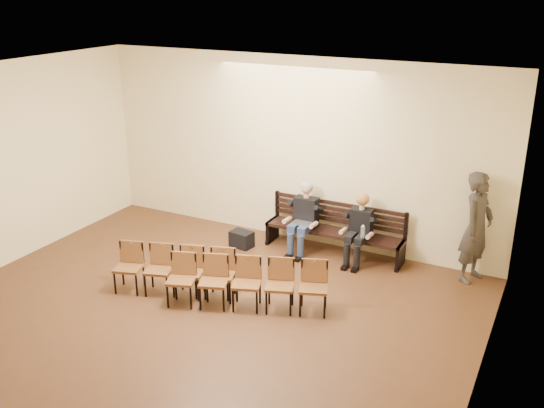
# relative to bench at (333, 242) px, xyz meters

# --- Properties ---
(ground) EXTENTS (10.00, 10.00, 0.00)m
(ground) POSITION_rel_bench_xyz_m (-0.99, -4.65, -0.23)
(ground) COLOR #53301C
(ground) RESTS_ON ground
(room_walls) EXTENTS (8.02, 10.01, 3.51)m
(room_walls) POSITION_rel_bench_xyz_m (-0.99, -3.86, 2.31)
(room_walls) COLOR #F7E7B1
(room_walls) RESTS_ON ground
(bench) EXTENTS (2.60, 0.90, 0.45)m
(bench) POSITION_rel_bench_xyz_m (0.00, 0.00, 0.00)
(bench) COLOR black
(bench) RESTS_ON ground
(seated_man) EXTENTS (0.53, 0.73, 1.27)m
(seated_man) POSITION_rel_bench_xyz_m (-0.55, -0.12, 0.41)
(seated_man) COLOR black
(seated_man) RESTS_ON ground
(seated_woman) EXTENTS (0.49, 0.67, 1.13)m
(seated_woman) POSITION_rel_bench_xyz_m (0.51, -0.12, 0.34)
(seated_woman) COLOR black
(seated_woman) RESTS_ON ground
(laptop) EXTENTS (0.36, 0.29, 0.25)m
(laptop) POSITION_rel_bench_xyz_m (-0.53, -0.25, 0.35)
(laptop) COLOR silver
(laptop) RESTS_ON bench
(water_bottle) EXTENTS (0.07, 0.07, 0.23)m
(water_bottle) POSITION_rel_bench_xyz_m (0.65, -0.33, 0.34)
(water_bottle) COLOR silver
(water_bottle) RESTS_ON bench
(bag) EXTENTS (0.45, 0.34, 0.30)m
(bag) POSITION_rel_bench_xyz_m (-1.65, -0.51, -0.07)
(bag) COLOR black
(bag) RESTS_ON ground
(passerby) EXTENTS (0.73, 0.91, 2.16)m
(passerby) POSITION_rel_bench_xyz_m (2.45, 0.10, 0.86)
(passerby) COLOR #342F2A
(passerby) RESTS_ON ground
(chair_row_front) EXTENTS (1.98, 1.00, 0.80)m
(chair_row_front) POSITION_rel_bench_xyz_m (-1.69, -2.60, 0.17)
(chair_row_front) COLOR brown
(chair_row_front) RESTS_ON ground
(chair_row_back) EXTENTS (2.46, 1.24, 0.80)m
(chair_row_back) POSITION_rel_bench_xyz_m (-0.45, -2.45, 0.17)
(chair_row_back) COLOR brown
(chair_row_back) RESTS_ON ground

